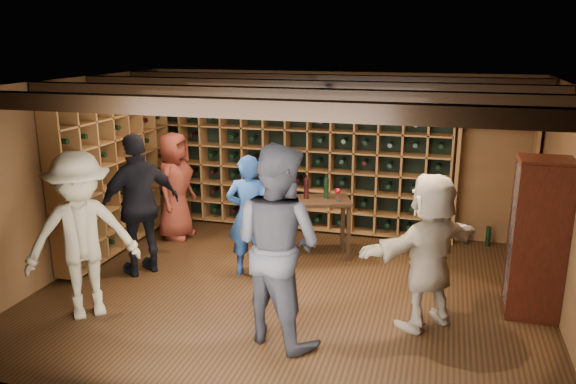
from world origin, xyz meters
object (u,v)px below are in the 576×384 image
(man_grey_suit, at_px, (278,245))
(man_blue_shirt, at_px, (249,216))
(guest_woman_black, at_px, (140,205))
(tasting_table, at_px, (310,206))
(display_cabinet, at_px, (536,242))
(guest_khaki, at_px, (82,236))
(guest_beige, at_px, (429,252))
(guest_red_floral, at_px, (175,186))

(man_grey_suit, bearing_deg, man_blue_shirt, -37.23)
(guest_woman_black, relative_size, tasting_table, 1.50)
(man_grey_suit, xyz_separation_m, guest_woman_black, (-2.19, 1.13, -0.09))
(guest_woman_black, bearing_deg, display_cabinet, 127.48)
(man_grey_suit, bearing_deg, guest_khaki, 25.83)
(man_blue_shirt, distance_m, guest_beige, 2.41)
(guest_woman_black, relative_size, guest_khaki, 1.00)
(man_blue_shirt, height_order, guest_woman_black, guest_woman_black)
(guest_woman_black, xyz_separation_m, guest_beige, (3.63, -0.45, -0.08))
(man_grey_suit, height_order, guest_khaki, man_grey_suit)
(display_cabinet, xyz_separation_m, guest_woman_black, (-4.74, -0.13, 0.07))
(display_cabinet, distance_m, guest_woman_black, 4.75)
(guest_red_floral, xyz_separation_m, guest_beige, (3.82, -1.82, 0.02))
(display_cabinet, xyz_separation_m, guest_beige, (-1.11, -0.58, -0.01))
(display_cabinet, height_order, man_blue_shirt, display_cabinet)
(display_cabinet, relative_size, tasting_table, 1.42)
(guest_red_floral, height_order, guest_khaki, guest_khaki)
(display_cabinet, distance_m, tasting_table, 2.96)
(guest_beige, bearing_deg, guest_khaki, -33.66)
(guest_khaki, bearing_deg, man_blue_shirt, 7.56)
(man_grey_suit, distance_m, guest_khaki, 2.18)
(display_cabinet, relative_size, guest_beige, 1.04)
(man_grey_suit, xyz_separation_m, tasting_table, (-0.22, 2.27, -0.28))
(guest_beige, bearing_deg, guest_red_floral, -71.11)
(display_cabinet, distance_m, man_blue_shirt, 3.39)
(guest_woman_black, bearing_deg, man_blue_shirt, 139.80)
(display_cabinet, xyz_separation_m, tasting_table, (-2.78, 1.01, -0.11))
(display_cabinet, distance_m, guest_khaki, 4.93)
(man_blue_shirt, bearing_deg, guest_khaki, 38.32)
(man_blue_shirt, bearing_deg, guest_woman_black, 3.15)
(man_grey_suit, height_order, tasting_table, man_grey_suit)
(man_grey_suit, distance_m, guest_beige, 1.61)
(guest_woman_black, height_order, tasting_table, guest_woman_black)
(display_cabinet, height_order, guest_red_floral, display_cabinet)
(guest_khaki, bearing_deg, man_grey_suit, -39.06)
(man_blue_shirt, distance_m, man_grey_suit, 1.70)
(display_cabinet, height_order, tasting_table, display_cabinet)
(man_grey_suit, bearing_deg, guest_woman_black, -3.96)
(man_blue_shirt, distance_m, tasting_table, 1.01)
(man_grey_suit, xyz_separation_m, guest_khaki, (-2.18, -0.09, -0.09))
(guest_khaki, bearing_deg, display_cabinet, -25.55)
(guest_beige, distance_m, tasting_table, 2.31)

